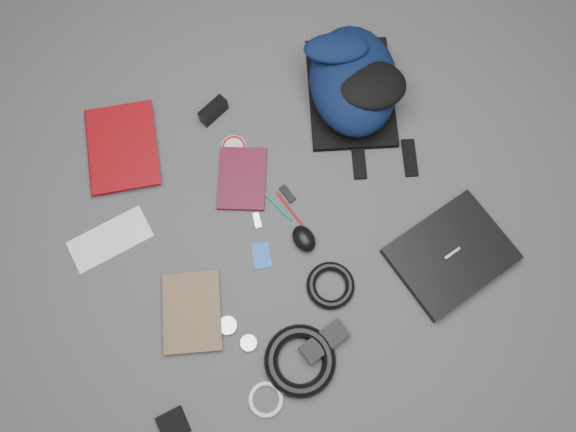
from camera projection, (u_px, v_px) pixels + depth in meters
name	position (u px, v px, depth m)	size (l,w,h in m)	color
ground	(288.00, 218.00, 1.67)	(4.00, 4.00, 0.00)	#4F4F51
backpack	(353.00, 80.00, 1.71)	(0.29, 0.42, 0.17)	black
laptop	(451.00, 254.00, 1.62)	(0.32, 0.25, 0.03)	black
textbook_red	(88.00, 153.00, 1.71)	(0.21, 0.28, 0.03)	maroon
comic_book	(163.00, 315.00, 1.58)	(0.16, 0.23, 0.02)	#C3940D
envelope	(110.00, 239.00, 1.65)	(0.24, 0.11, 0.00)	silver
dvd_case	(242.00, 179.00, 1.70)	(0.14, 0.20, 0.02)	#400C1C
compact_camera	(213.00, 111.00, 1.74)	(0.09, 0.03, 0.05)	black
sticker_disc	(234.00, 147.00, 1.73)	(0.08, 0.08, 0.00)	silver
pen_teal	(275.00, 204.00, 1.68)	(0.01, 0.01, 0.14)	#0D7771
pen_red	(290.00, 209.00, 1.67)	(0.01, 0.01, 0.13)	#A60C0E
id_badge	(262.00, 255.00, 1.63)	(0.05, 0.08, 0.00)	blue
usb_black	(287.00, 194.00, 1.69)	(0.02, 0.06, 0.01)	black
usb_silver	(257.00, 221.00, 1.66)	(0.02, 0.05, 0.01)	silver
mouse	(304.00, 239.00, 1.63)	(0.06, 0.08, 0.04)	black
headphone_left	(228.00, 326.00, 1.57)	(0.05, 0.05, 0.01)	#B5B5B7
headphone_right	(249.00, 343.00, 1.56)	(0.05, 0.05, 0.01)	#AFAFB1
cable_coil	(330.00, 285.00, 1.60)	(0.14, 0.14, 0.03)	black
power_brick	(324.00, 341.00, 1.55)	(0.14, 0.06, 0.03)	black
power_cord_coil	(300.00, 361.00, 1.53)	(0.20, 0.20, 0.04)	black
pouch	(173.00, 425.00, 1.49)	(0.07, 0.07, 0.02)	black
white_cable_coil	(266.00, 399.00, 1.51)	(0.10, 0.10, 0.01)	white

